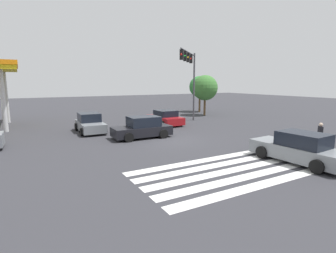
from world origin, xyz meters
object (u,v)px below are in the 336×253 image
object	(u,v)px
car_1	(142,128)
tree_corner_a	(205,88)
car_3	(90,123)
pedestrian	(320,135)
car_4	(299,149)
tree_corner_c	(200,87)
car_2	(165,118)
traffic_signal_mast	(190,69)

from	to	relation	value
car_1	tree_corner_a	world-z (taller)	tree_corner_a
car_3	pedestrian	bearing A→B (deg)	41.91
car_4	tree_corner_a	distance (m)	19.51
tree_corner_a	tree_corner_c	size ratio (longest dim) A/B	1.00
car_4	tree_corner_a	bearing A→B (deg)	-26.69
car_1	car_2	size ratio (longest dim) A/B	1.05
traffic_signal_mast	tree_corner_c	xyz separation A→B (m)	(7.00, 7.87, -1.89)
traffic_signal_mast	tree_corner_a	distance (m)	7.16
traffic_signal_mast	car_3	distance (m)	10.68
car_3	tree_corner_a	world-z (taller)	tree_corner_a
car_1	pedestrian	xyz separation A→B (m)	(7.95, -8.52, 0.20)
traffic_signal_mast	pedestrian	world-z (taller)	traffic_signal_mast
car_1	car_3	size ratio (longest dim) A/B	1.03
car_2	tree_corner_a	size ratio (longest dim) A/B	0.85
traffic_signal_mast	tree_corner_c	world-z (taller)	traffic_signal_mast
car_2	tree_corner_a	xyz separation A→B (m)	(7.70, 3.91, 2.72)
car_2	tree_corner_c	world-z (taller)	tree_corner_c
car_3	car_2	bearing A→B (deg)	93.01
pedestrian	car_2	bearing A→B (deg)	-29.19
pedestrian	tree_corner_c	distance (m)	21.21
car_4	tree_corner_c	distance (m)	23.32
car_3	tree_corner_a	distance (m)	15.67
traffic_signal_mast	tree_corner_c	distance (m)	10.70
traffic_signal_mast	tree_corner_c	bearing A→B (deg)	-176.68
car_1	tree_corner_c	distance (m)	18.29
car_3	tree_corner_a	size ratio (longest dim) A/B	0.86
pedestrian	tree_corner_a	xyz separation A→B (m)	(4.10, 16.81, 2.43)
car_4	tree_corner_c	size ratio (longest dim) A/B	1.00
traffic_signal_mast	car_4	world-z (taller)	traffic_signal_mast
traffic_signal_mast	car_1	size ratio (longest dim) A/B	1.61
car_4	tree_corner_c	world-z (taller)	tree_corner_c
traffic_signal_mast	car_3	world-z (taller)	traffic_signal_mast
car_4	tree_corner_a	world-z (taller)	tree_corner_a
car_1	pedestrian	distance (m)	11.65
tree_corner_a	car_4	bearing A→B (deg)	-112.93
traffic_signal_mast	car_2	xyz separation A→B (m)	(-2.43, 0.53, -4.67)
tree_corner_a	tree_corner_c	bearing A→B (deg)	63.08
car_1	pedestrian	size ratio (longest dim) A/B	2.60
car_2	car_4	distance (m)	13.89
car_1	tree_corner_a	size ratio (longest dim) A/B	0.89
car_2	tree_corner_c	distance (m)	12.27
tree_corner_a	car_3	bearing A→B (deg)	-164.66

